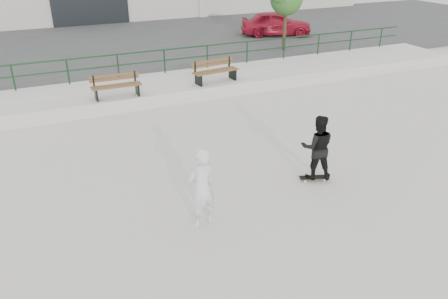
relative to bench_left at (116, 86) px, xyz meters
name	(u,v)px	position (x,y,z in m)	size (l,w,h in m)	color
ground	(265,218)	(1.57, -8.47, -0.91)	(120.00, 120.00, 0.00)	#BCB6AB
ledge	(151,90)	(1.57, 1.03, -0.66)	(30.00, 3.00, 0.50)	#B6AFA6
parking_strip	(110,47)	(1.57, 9.53, -0.66)	(60.00, 14.00, 0.50)	#393939
railing	(141,58)	(1.57, 2.33, 0.33)	(28.00, 0.06, 1.03)	#14371A
bench_left	(116,86)	(0.00, 0.00, 0.00)	(1.82, 0.56, 0.84)	brown
bench_right	(215,71)	(4.05, 0.23, 0.02)	(1.98, 0.78, 0.89)	brown
red_car	(276,23)	(11.05, 7.33, 0.29)	(1.67, 4.14, 1.41)	maroon
skateboard	(314,178)	(3.62, -7.45, -0.84)	(0.80, 0.44, 0.09)	black
standing_skater	(317,147)	(3.62, -7.45, 0.05)	(0.85, 0.66, 1.75)	black
seated_skater	(202,188)	(0.18, -8.08, 0.03)	(0.69, 0.45, 1.88)	silver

